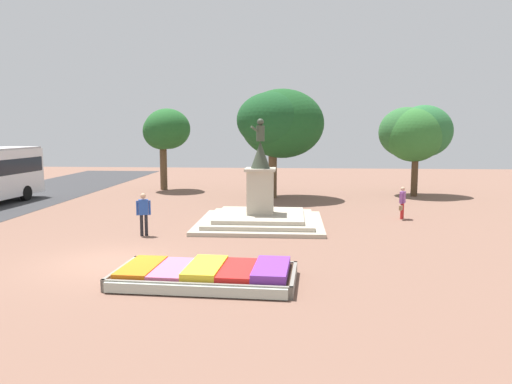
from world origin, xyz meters
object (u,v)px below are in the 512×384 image
object	(u,v)px
flower_planter	(208,275)
pedestrian_with_handbag	(402,201)
pedestrian_near_planter	(144,211)
statue_monument	(260,210)

from	to	relation	value
flower_planter	pedestrian_with_handbag	xyz separation A→B (m)	(7.56, 10.44, 0.64)
flower_planter	pedestrian_near_planter	xyz separation A→B (m)	(-3.59, 5.86, 0.78)
flower_planter	pedestrian_with_handbag	world-z (taller)	pedestrian_with_handbag
pedestrian_with_handbag	pedestrian_near_planter	size ratio (longest dim) A/B	0.89
pedestrian_with_handbag	pedestrian_near_planter	xyz separation A→B (m)	(-11.15, -4.58, 0.15)
pedestrian_with_handbag	pedestrian_near_planter	world-z (taller)	pedestrian_near_planter
pedestrian_with_handbag	flower_planter	bearing A→B (deg)	-125.92
flower_planter	statue_monument	world-z (taller)	statue_monument
pedestrian_with_handbag	statue_monument	bearing A→B (deg)	-164.30
flower_planter	statue_monument	distance (m)	8.64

